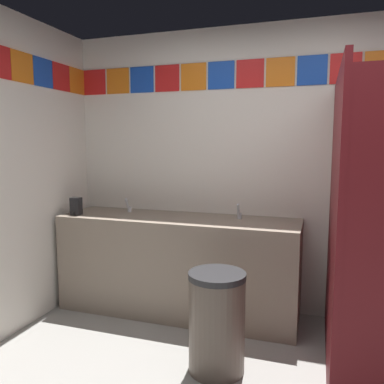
{
  "coord_description": "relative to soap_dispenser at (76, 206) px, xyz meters",
  "views": [
    {
      "loc": [
        0.22,
        -1.72,
        1.51
      ],
      "look_at": [
        -0.72,
        1.1,
        1.13
      ],
      "focal_mm": 36.26,
      "sensor_mm": 36.0,
      "label": 1
    }
  ],
  "objects": [
    {
      "name": "wall_back",
      "position": [
        1.86,
        0.51,
        0.33
      ],
      "size": [
        4.1,
        0.09,
        2.52
      ],
      "color": "silver",
      "rests_on": "ground_plane"
    },
    {
      "name": "vanity_counter",
      "position": [
        0.92,
        0.18,
        -0.5
      ],
      "size": [
        2.11,
        0.59,
        0.86
      ],
      "color": "gray",
      "rests_on": "ground_plane"
    },
    {
      "name": "faucet_left",
      "position": [
        0.39,
        0.27,
        -0.03
      ],
      "size": [
        0.04,
        0.1,
        0.14
      ],
      "color": "silver",
      "rests_on": "vanity_counter"
    },
    {
      "name": "faucet_right",
      "position": [
        1.44,
        0.27,
        -0.03
      ],
      "size": [
        0.04,
        0.1,
        0.14
      ],
      "color": "silver",
      "rests_on": "vanity_counter"
    },
    {
      "name": "soap_dispenser",
      "position": [
        0.0,
        0.0,
        0.0
      ],
      "size": [
        0.09,
        0.09,
        0.16
      ],
      "color": "black",
      "rests_on": "vanity_counter"
    },
    {
      "name": "stall_divider",
      "position": [
        2.36,
        -0.49,
        0.04
      ],
      "size": [
        0.92,
        1.41,
        1.97
      ],
      "color": "maroon",
      "rests_on": "ground_plane"
    },
    {
      "name": "trash_bin",
      "position": [
        1.48,
        -0.6,
        -0.6
      ],
      "size": [
        0.38,
        0.38,
        0.67
      ],
      "color": "brown",
      "rests_on": "ground_plane"
    }
  ]
}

